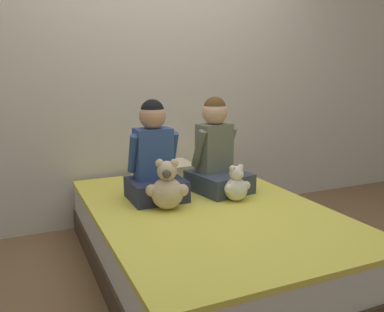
% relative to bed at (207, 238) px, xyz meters
% --- Properties ---
extents(ground_plane, '(14.00, 14.00, 0.00)m').
position_rel_bed_xyz_m(ground_plane, '(0.00, 0.00, -0.20)').
color(ground_plane, brown).
extents(wall_behind_bed, '(8.00, 0.06, 2.50)m').
position_rel_bed_xyz_m(wall_behind_bed, '(0.00, 1.05, 1.05)').
color(wall_behind_bed, beige).
rests_on(wall_behind_bed, ground_plane).
extents(bed, '(1.36, 1.95, 0.40)m').
position_rel_bed_xyz_m(bed, '(0.00, 0.00, 0.00)').
color(bed, '#473828').
rests_on(bed, ground_plane).
extents(child_on_left, '(0.35, 0.33, 0.65)m').
position_rel_bed_xyz_m(child_on_left, '(-0.23, 0.31, 0.47)').
color(child_on_left, '#282D47').
rests_on(child_on_left, bed).
extents(child_on_right, '(0.41, 0.45, 0.66)m').
position_rel_bed_xyz_m(child_on_right, '(0.22, 0.31, 0.46)').
color(child_on_right, '#384251').
rests_on(child_on_right, bed).
extents(teddy_bear_held_by_left_child, '(0.25, 0.20, 0.31)m').
position_rel_bed_xyz_m(teddy_bear_held_by_left_child, '(-0.23, 0.08, 0.33)').
color(teddy_bear_held_by_left_child, '#D1B78E').
rests_on(teddy_bear_held_by_left_child, bed).
extents(teddy_bear_held_by_right_child, '(0.20, 0.15, 0.24)m').
position_rel_bed_xyz_m(teddy_bear_held_by_right_child, '(0.23, 0.04, 0.30)').
color(teddy_bear_held_by_right_child, silver).
rests_on(teddy_bear_held_by_right_child, bed).
extents(pillow_at_headboard, '(0.45, 0.32, 0.11)m').
position_rel_bed_xyz_m(pillow_at_headboard, '(0.00, 0.78, 0.26)').
color(pillow_at_headboard, beige).
rests_on(pillow_at_headboard, bed).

